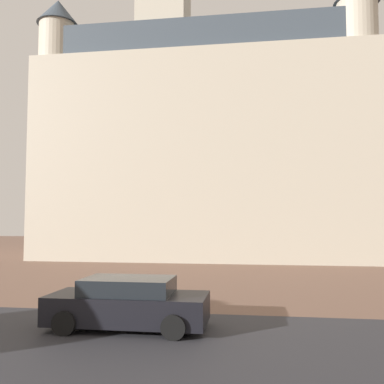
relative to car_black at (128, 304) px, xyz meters
name	(u,v)px	position (x,y,z in m)	size (l,w,h in m)	color
ground_plane	(198,349)	(2.16, -1.56, -0.68)	(120.00, 120.00, 0.00)	brown
street_asphalt_strip	(197,350)	(2.16, -1.63, -0.68)	(120.00, 7.43, 0.00)	#2D2D33
landmark_building	(202,142)	(-0.62, 22.87, 8.89)	(25.78, 12.44, 34.71)	#B2A893
car_black	(128,304)	(0.00, 0.00, 0.00)	(4.43, 2.03, 1.40)	black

